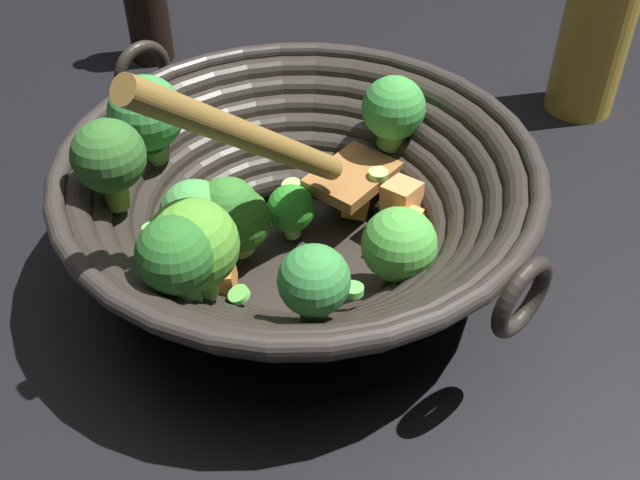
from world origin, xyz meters
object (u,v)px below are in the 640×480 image
object	(u,v)px
cooking_oil_bottle	(601,10)
garlic_bulb	(394,81)
wok	(293,200)
soy_sauce_bottle	(145,0)

from	to	relation	value
cooking_oil_bottle	garlic_bulb	world-z (taller)	cooking_oil_bottle
cooking_oil_bottle	garlic_bulb	distance (m)	0.20
wok	soy_sauce_bottle	size ratio (longest dim) A/B	2.17
wok	garlic_bulb	bearing A→B (deg)	141.44
wok	garlic_bulb	world-z (taller)	wok
soy_sauce_bottle	garlic_bulb	xyz separation A→B (m)	(0.16, 0.22, -0.05)
wok	cooking_oil_bottle	xyz separation A→B (m)	(-0.14, 0.34, 0.04)
cooking_oil_bottle	garlic_bulb	xyz separation A→B (m)	(-0.07, -0.17, -0.08)
wok	soy_sauce_bottle	world-z (taller)	wok
wok	cooking_oil_bottle	distance (m)	0.37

